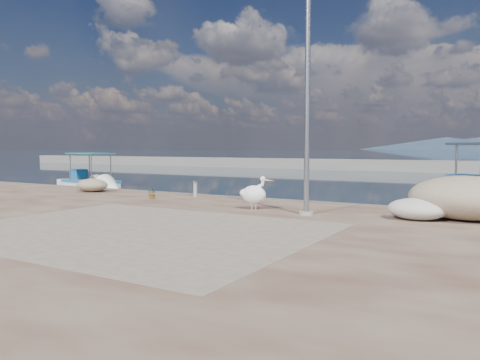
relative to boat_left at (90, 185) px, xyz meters
name	(u,v)px	position (x,y,z in m)	size (l,w,h in m)	color
ground	(179,228)	(13.68, -8.57, -0.20)	(1400.00, 1400.00, 0.00)	#162635
quay_patch	(136,229)	(14.68, -11.57, 0.30)	(9.00, 7.00, 0.01)	gray
breakwater	(415,166)	(13.68, 31.43, 0.40)	(120.00, 2.20, 7.50)	gray
boat_left	(90,185)	(0.00, 0.00, 0.00)	(5.60, 2.64, 2.59)	white
pelican	(254,194)	(15.44, -6.81, 0.82)	(1.17, 0.68, 1.11)	tan
lamp_post	(308,106)	(17.36, -6.99, 3.60)	(0.44, 0.96, 7.00)	gray
bollard_near	(195,188)	(11.34, -4.47, 0.65)	(0.22, 0.22, 0.66)	gray
bollard_far	(92,182)	(5.09, -4.41, 0.66)	(0.22, 0.22, 0.66)	gray
potted_plant	(153,194)	(10.37, -6.03, 0.51)	(0.39, 0.34, 0.43)	#33722D
net_pile_d	(417,209)	(20.46, -6.33, 0.61)	(1.64, 1.23, 0.61)	silver
net_pile_b	(92,185)	(5.91, -5.12, 0.60)	(1.57, 1.22, 0.61)	#BFAA8E
net_pile_c	(467,198)	(21.67, -5.66, 0.93)	(3.20, 2.29, 1.26)	#BFAA8E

